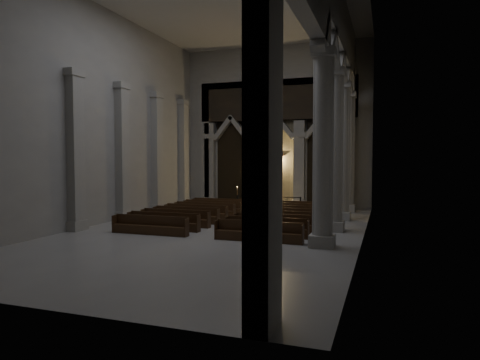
{
  "coord_description": "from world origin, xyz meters",
  "views": [
    {
      "loc": [
        7.95,
        -20.03,
        3.66
      ],
      "look_at": [
        0.04,
        3.0,
        2.38
      ],
      "focal_mm": 32.0,
      "sensor_mm": 36.0,
      "label": 1
    }
  ],
  "objects_px": {
    "altar_rail": "(268,200)",
    "candle_stand_left": "(237,201)",
    "altar": "(259,197)",
    "candle_stand_right": "(317,206)",
    "worshipper": "(260,202)",
    "pews": "(235,218)"
  },
  "relations": [
    {
      "from": "altar_rail",
      "to": "candle_stand_left",
      "type": "distance_m",
      "value": 2.49
    },
    {
      "from": "altar",
      "to": "candle_stand_right",
      "type": "xyz_separation_m",
      "value": [
        4.63,
        -1.68,
        -0.31
      ]
    },
    {
      "from": "altar",
      "to": "candle_stand_right",
      "type": "height_order",
      "value": "candle_stand_right"
    },
    {
      "from": "altar_rail",
      "to": "candle_stand_left",
      "type": "height_order",
      "value": "candle_stand_left"
    },
    {
      "from": "candle_stand_right",
      "to": "worshipper",
      "type": "xyz_separation_m",
      "value": [
        -3.45,
        -1.91,
        0.32
      ]
    },
    {
      "from": "altar",
      "to": "candle_stand_left",
      "type": "relative_size",
      "value": 1.34
    },
    {
      "from": "candle_stand_left",
      "to": "altar",
      "type": "bearing_deg",
      "value": 41.61
    },
    {
      "from": "altar_rail",
      "to": "pews",
      "type": "height_order",
      "value": "altar_rail"
    },
    {
      "from": "candle_stand_right",
      "to": "pews",
      "type": "height_order",
      "value": "candle_stand_right"
    },
    {
      "from": "candle_stand_left",
      "to": "worshipper",
      "type": "distance_m",
      "value": 3.48
    },
    {
      "from": "altar_rail",
      "to": "pews",
      "type": "relative_size",
      "value": 0.5
    },
    {
      "from": "altar",
      "to": "altar_rail",
      "type": "xyz_separation_m",
      "value": [
        1.15,
        -1.49,
        -0.06
      ]
    },
    {
      "from": "altar_rail",
      "to": "worshipper",
      "type": "relative_size",
      "value": 3.46
    },
    {
      "from": "altar",
      "to": "pews",
      "type": "relative_size",
      "value": 0.22
    },
    {
      "from": "candle_stand_right",
      "to": "pews",
      "type": "relative_size",
      "value": 0.14
    },
    {
      "from": "altar",
      "to": "pews",
      "type": "distance_m",
      "value": 8.65
    },
    {
      "from": "altar",
      "to": "altar_rail",
      "type": "relative_size",
      "value": 0.43
    },
    {
      "from": "candle_stand_left",
      "to": "pews",
      "type": "distance_m",
      "value": 7.8
    },
    {
      "from": "altar",
      "to": "altar_rail",
      "type": "height_order",
      "value": "altar"
    },
    {
      "from": "candle_stand_right",
      "to": "pews",
      "type": "xyz_separation_m",
      "value": [
        -3.48,
        -6.88,
        -0.08
      ]
    },
    {
      "from": "pews",
      "to": "altar_rail",
      "type": "bearing_deg",
      "value": 90.0
    },
    {
      "from": "candle_stand_left",
      "to": "worshipper",
      "type": "height_order",
      "value": "candle_stand_left"
    }
  ]
}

